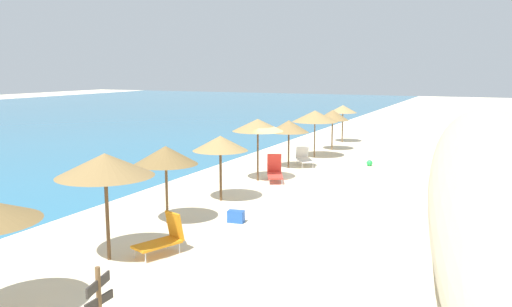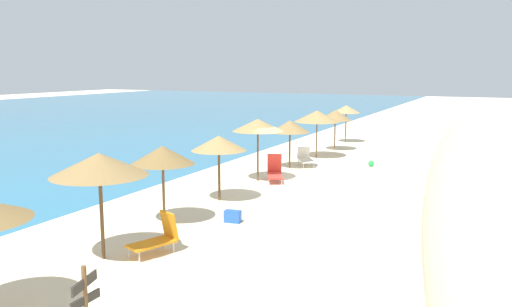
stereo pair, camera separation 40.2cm
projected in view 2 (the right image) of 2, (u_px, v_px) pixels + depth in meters
The scene contains 16 objects.
ground_plane at pixel (291, 183), 23.81m from camera, with size 160.00×160.00×0.00m, color beige.
dune_ridge at pixel (506, 157), 22.71m from camera, with size 45.92×5.83×2.64m, color beige.
beach_umbrella_1 at pixel (99, 165), 13.92m from camera, with size 2.58×2.58×2.91m.
beach_umbrella_2 at pixel (163, 155), 17.32m from camera, with size 2.11×2.11×2.60m.
beach_umbrella_3 at pixel (219, 143), 20.32m from camera, with size 2.14×2.14×2.55m.
beach_umbrella_4 at pixel (258, 125), 23.90m from camera, with size 2.32×2.32×2.85m.
beach_umbrella_5 at pixel (290, 126), 27.00m from camera, with size 2.06×2.06×2.48m.
beach_umbrella_6 at pixel (317, 116), 30.22m from camera, with size 2.61×2.61×2.72m.
beach_umbrella_7 at pixel (335, 115), 32.99m from camera, with size 2.02×2.02×2.54m.
beach_umbrella_8 at pixel (346, 109), 36.42m from camera, with size 1.93×1.93×2.59m.
lounge_chair_0 at pixel (275, 171), 24.17m from camera, with size 1.64×1.24×1.19m.
lounge_chair_1 at pixel (305, 158), 27.94m from camera, with size 1.66×1.39×0.96m.
lounge_chair_2 at pixel (157, 237), 14.67m from camera, with size 1.50×1.07×1.13m.
wooden_signpost at pixel (86, 304), 9.24m from camera, with size 0.82×0.25×1.73m.
beach_ball at pixel (371, 163), 27.79m from camera, with size 0.32×0.32×0.32m, color green.
cooler_box at pixel (233, 216), 17.69m from camera, with size 0.54×0.30×0.40m, color blue.
Camera 2 is at (-21.69, -8.63, 5.11)m, focal length 37.06 mm.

